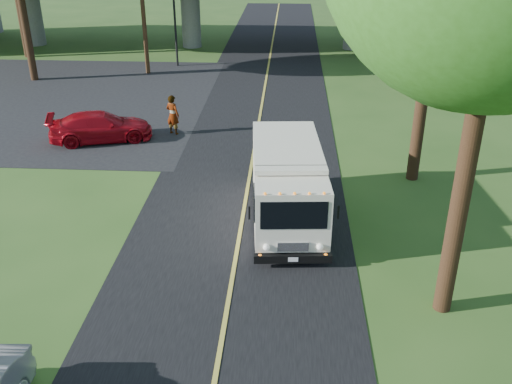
# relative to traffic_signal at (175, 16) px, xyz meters

# --- Properties ---
(ground) EXTENTS (120.00, 120.00, 0.00)m
(ground) POSITION_rel_traffic_signal_xyz_m (6.00, -26.00, -3.20)
(ground) COLOR #2F511D
(ground) RESTS_ON ground
(road) EXTENTS (7.00, 90.00, 0.02)m
(road) POSITION_rel_traffic_signal_xyz_m (6.00, -16.00, -3.19)
(road) COLOR black
(road) RESTS_ON ground
(parking_lot) EXTENTS (16.00, 18.00, 0.01)m
(parking_lot) POSITION_rel_traffic_signal_xyz_m (-5.00, -8.00, -3.19)
(parking_lot) COLOR black
(parking_lot) RESTS_ON ground
(lane_line) EXTENTS (0.12, 90.00, 0.01)m
(lane_line) POSITION_rel_traffic_signal_xyz_m (6.00, -16.00, -3.17)
(lane_line) COLOR gold
(lane_line) RESTS_ON road
(traffic_signal) EXTENTS (0.18, 0.22, 5.20)m
(traffic_signal) POSITION_rel_traffic_signal_xyz_m (0.00, 0.00, 0.00)
(traffic_signal) COLOR black
(traffic_signal) RESTS_ON ground
(step_van) EXTENTS (2.62, 6.06, 2.48)m
(step_van) POSITION_rel_traffic_signal_xyz_m (7.45, -20.56, -1.85)
(step_van) COLOR silver
(step_van) RESTS_ON ground
(red_sedan) EXTENTS (4.77, 3.04, 1.29)m
(red_sedan) POSITION_rel_traffic_signal_xyz_m (-0.84, -13.75, -2.56)
(red_sedan) COLOR #9D0913
(red_sedan) RESTS_ON ground
(pedestrian) EXTENTS (0.79, 0.69, 1.82)m
(pedestrian) POSITION_rel_traffic_signal_xyz_m (2.20, -12.74, -2.29)
(pedestrian) COLOR gray
(pedestrian) RESTS_ON ground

